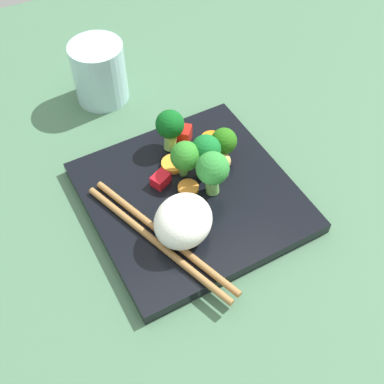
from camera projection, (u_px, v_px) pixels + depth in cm
name	position (u px, v px, depth cm)	size (l,w,h in cm)	color
ground_plane	(191.00, 206.00, 63.29)	(110.00, 110.00, 2.00)	#436B4D
square_plate	(191.00, 197.00, 61.88)	(24.35, 24.35, 1.61)	black
rice_mound	(183.00, 221.00, 55.29)	(7.15, 6.33, 5.37)	white
broccoli_floret_0	(224.00, 141.00, 62.97)	(3.38, 3.38, 4.55)	#76AE4C
broccoli_floret_1	(206.00, 150.00, 61.09)	(3.76, 3.76, 5.52)	#83BC54
broccoli_floret_2	(185.00, 157.00, 60.38)	(3.74, 3.74, 5.51)	#5F9A43
broccoli_floret_3	(213.00, 170.00, 58.33)	(4.03, 4.03, 6.35)	#69AB4E
broccoli_floret_4	(170.00, 126.00, 63.49)	(3.73, 3.73, 5.86)	#7DBB58
carrot_slice_0	(171.00, 165.00, 63.71)	(3.10, 3.10, 0.62)	#FC9C2B
carrot_slice_1	(185.00, 154.00, 64.99)	(2.34, 2.34, 0.57)	orange
carrot_slice_2	(186.00, 189.00, 61.36)	(2.63, 2.63, 0.44)	orange
carrot_slice_3	(212.00, 140.00, 66.53)	(2.96, 2.96, 0.64)	orange
pepper_chunk_0	(161.00, 179.00, 61.64)	(2.24, 1.70, 1.45)	red
pepper_chunk_2	(185.00, 135.00, 65.98)	(2.14, 1.64, 2.24)	red
chicken_piece_0	(221.00, 162.00, 63.07)	(2.69, 2.36, 2.07)	tan
chopstick_pair	(160.00, 238.00, 56.58)	(21.67, 9.98, 0.79)	olive
drinking_glass	(99.00, 72.00, 71.44)	(7.71, 7.71, 8.95)	#ACD8DD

